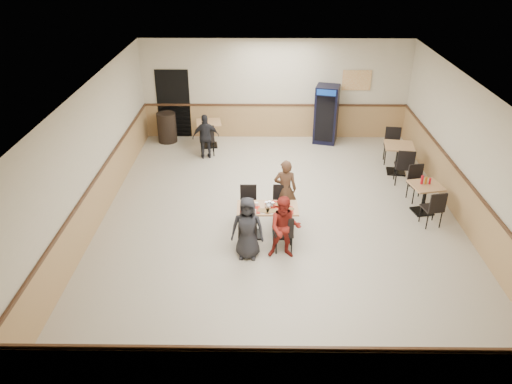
{
  "coord_description": "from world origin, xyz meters",
  "views": [
    {
      "loc": [
        -0.42,
        -9.66,
        5.78
      ],
      "look_at": [
        -0.52,
        -0.5,
        0.93
      ],
      "focal_mm": 35.0,
      "sensor_mm": 36.0,
      "label": 1
    }
  ],
  "objects_px": {
    "lone_diner": "(206,137)",
    "trash_bin": "(167,127)",
    "pepsi_cooler": "(326,114)",
    "diner_woman_right": "(285,228)",
    "diner_woman_left": "(247,228)",
    "diner_man_opposite": "(285,189)",
    "back_table": "(209,130)",
    "side_table_near": "(425,194)",
    "side_table_far": "(398,154)",
    "main_table": "(267,217)"
  },
  "relations": [
    {
      "from": "diner_man_opposite",
      "to": "lone_diner",
      "type": "height_order",
      "value": "diner_man_opposite"
    },
    {
      "from": "pepsi_cooler",
      "to": "trash_bin",
      "type": "height_order",
      "value": "pepsi_cooler"
    },
    {
      "from": "diner_woman_right",
      "to": "trash_bin",
      "type": "height_order",
      "value": "diner_woman_right"
    },
    {
      "from": "main_table",
      "to": "lone_diner",
      "type": "height_order",
      "value": "lone_diner"
    },
    {
      "from": "diner_man_opposite",
      "to": "side_table_far",
      "type": "height_order",
      "value": "diner_man_opposite"
    },
    {
      "from": "diner_woman_left",
      "to": "back_table",
      "type": "bearing_deg",
      "value": 106.5
    },
    {
      "from": "lone_diner",
      "to": "trash_bin",
      "type": "distance_m",
      "value": 1.79
    },
    {
      "from": "pepsi_cooler",
      "to": "side_table_near",
      "type": "bearing_deg",
      "value": -53.13
    },
    {
      "from": "pepsi_cooler",
      "to": "trash_bin",
      "type": "bearing_deg",
      "value": -165.15
    },
    {
      "from": "diner_woman_left",
      "to": "trash_bin",
      "type": "bearing_deg",
      "value": 117.05
    },
    {
      "from": "back_table",
      "to": "trash_bin",
      "type": "bearing_deg",
      "value": 165.05
    },
    {
      "from": "main_table",
      "to": "pepsi_cooler",
      "type": "xyz_separation_m",
      "value": [
        1.8,
        5.29,
        0.42
      ]
    },
    {
      "from": "diner_woman_right",
      "to": "pepsi_cooler",
      "type": "xyz_separation_m",
      "value": [
        1.47,
        6.06,
        0.21
      ]
    },
    {
      "from": "pepsi_cooler",
      "to": "lone_diner",
      "type": "bearing_deg",
      "value": -145.93
    },
    {
      "from": "trash_bin",
      "to": "diner_woman_left",
      "type": "bearing_deg",
      "value": -66.63
    },
    {
      "from": "diner_woman_right",
      "to": "diner_man_opposite",
      "type": "height_order",
      "value": "diner_man_opposite"
    },
    {
      "from": "trash_bin",
      "to": "lone_diner",
      "type": "bearing_deg",
      "value": -42.65
    },
    {
      "from": "diner_woman_right",
      "to": "back_table",
      "type": "height_order",
      "value": "diner_woman_right"
    },
    {
      "from": "side_table_far",
      "to": "pepsi_cooler",
      "type": "xyz_separation_m",
      "value": [
        -1.67,
        2.17,
        0.35
      ]
    },
    {
      "from": "lone_diner",
      "to": "pepsi_cooler",
      "type": "distance_m",
      "value": 3.71
    },
    {
      "from": "diner_woman_right",
      "to": "lone_diner",
      "type": "height_order",
      "value": "diner_woman_right"
    },
    {
      "from": "diner_woman_right",
      "to": "side_table_near",
      "type": "bearing_deg",
      "value": 30.41
    },
    {
      "from": "main_table",
      "to": "diner_man_opposite",
      "type": "distance_m",
      "value": 0.9
    },
    {
      "from": "main_table",
      "to": "pepsi_cooler",
      "type": "bearing_deg",
      "value": 70.43
    },
    {
      "from": "diner_woman_left",
      "to": "trash_bin",
      "type": "relative_size",
      "value": 1.45
    },
    {
      "from": "back_table",
      "to": "diner_woman_left",
      "type": "bearing_deg",
      "value": -77.17
    },
    {
      "from": "diner_woman_left",
      "to": "side_table_near",
      "type": "distance_m",
      "value": 4.36
    },
    {
      "from": "diner_woman_right",
      "to": "side_table_near",
      "type": "relative_size",
      "value": 1.7
    },
    {
      "from": "diner_woman_right",
      "to": "side_table_far",
      "type": "height_order",
      "value": "diner_woman_right"
    },
    {
      "from": "diner_man_opposite",
      "to": "pepsi_cooler",
      "type": "bearing_deg",
      "value": -103.32
    },
    {
      "from": "main_table",
      "to": "side_table_near",
      "type": "height_order",
      "value": "side_table_near"
    },
    {
      "from": "lone_diner",
      "to": "back_table",
      "type": "relative_size",
      "value": 1.59
    },
    {
      "from": "side_table_near",
      "to": "trash_bin",
      "type": "height_order",
      "value": "trash_bin"
    },
    {
      "from": "diner_woman_right",
      "to": "diner_woman_left",
      "type": "bearing_deg",
      "value": -177.57
    },
    {
      "from": "diner_man_opposite",
      "to": "trash_bin",
      "type": "height_order",
      "value": "diner_man_opposite"
    },
    {
      "from": "main_table",
      "to": "side_table_near",
      "type": "distance_m",
      "value": 3.72
    },
    {
      "from": "pepsi_cooler",
      "to": "trash_bin",
      "type": "relative_size",
      "value": 1.93
    },
    {
      "from": "lone_diner",
      "to": "pepsi_cooler",
      "type": "height_order",
      "value": "pepsi_cooler"
    },
    {
      "from": "lone_diner",
      "to": "side_table_near",
      "type": "xyz_separation_m",
      "value": [
        5.26,
        -3.02,
        -0.17
      ]
    },
    {
      "from": "main_table",
      "to": "trash_bin",
      "type": "relative_size",
      "value": 1.41
    },
    {
      "from": "diner_woman_left",
      "to": "diner_woman_right",
      "type": "height_order",
      "value": "diner_woman_right"
    },
    {
      "from": "lone_diner",
      "to": "trash_bin",
      "type": "relative_size",
      "value": 1.42
    },
    {
      "from": "main_table",
      "to": "diner_woman_left",
      "type": "distance_m",
      "value": 0.89
    },
    {
      "from": "diner_woman_left",
      "to": "lone_diner",
      "type": "relative_size",
      "value": 1.02
    },
    {
      "from": "lone_diner",
      "to": "side_table_far",
      "type": "xyz_separation_m",
      "value": [
        5.15,
        -0.92,
        -0.11
      ]
    },
    {
      "from": "diner_man_opposite",
      "to": "trash_bin",
      "type": "xyz_separation_m",
      "value": [
        -3.39,
        4.48,
        -0.25
      ]
    },
    {
      "from": "diner_woman_right",
      "to": "lone_diner",
      "type": "distance_m",
      "value": 5.21
    },
    {
      "from": "diner_woman_left",
      "to": "diner_man_opposite",
      "type": "xyz_separation_m",
      "value": [
        0.79,
        1.55,
        0.05
      ]
    },
    {
      "from": "diner_man_opposite",
      "to": "back_table",
      "type": "xyz_separation_m",
      "value": [
        -2.08,
        4.13,
        -0.19
      ]
    },
    {
      "from": "diner_woman_right",
      "to": "lone_diner",
      "type": "relative_size",
      "value": 1.03
    }
  ]
}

